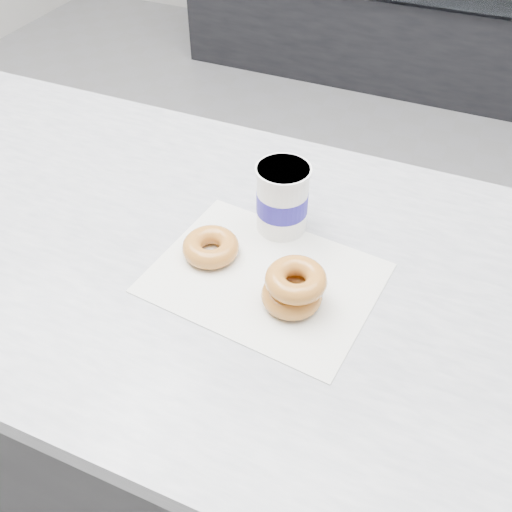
{
  "coord_description": "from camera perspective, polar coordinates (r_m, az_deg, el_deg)",
  "views": [
    {
      "loc": [
        0.51,
        -1.2,
        1.54
      ],
      "look_at": [
        0.26,
        -0.61,
        0.94
      ],
      "focal_mm": 40.0,
      "sensor_mm": 36.0,
      "label": 1
    }
  ],
  "objects": [
    {
      "name": "counter",
      "position": [
        1.34,
        -10.12,
        -11.74
      ],
      "size": [
        3.06,
        0.76,
        0.9
      ],
      "color": "#333335",
      "rests_on": "ground"
    },
    {
      "name": "donut_stack",
      "position": [
        0.83,
        3.79,
        -3.16
      ],
      "size": [
        0.12,
        0.12,
        0.06
      ],
      "color": "#B86732",
      "rests_on": "wax_paper"
    },
    {
      "name": "wax_paper",
      "position": [
        0.89,
        0.86,
        -2.18
      ],
      "size": [
        0.37,
        0.29,
        0.0
      ],
      "primitive_type": "cube",
      "rotation": [
        0.0,
        0.0,
        -0.11
      ],
      "color": "silver",
      "rests_on": "counter"
    },
    {
      "name": "coffee_cup",
      "position": [
        0.94,
        2.65,
        5.79
      ],
      "size": [
        0.09,
        0.09,
        0.12
      ],
      "rotation": [
        0.0,
        0.0,
        -0.03
      ],
      "color": "white",
      "rests_on": "counter"
    },
    {
      "name": "donut_single",
      "position": [
        0.92,
        -4.55,
        0.91
      ],
      "size": [
        0.09,
        0.09,
        0.03
      ],
      "primitive_type": "torus",
      "rotation": [
        0.0,
        0.0,
        0.0
      ],
      "color": "#B86732",
      "rests_on": "wax_paper"
    },
    {
      "name": "ground",
      "position": [
        2.01,
        0.23,
        -6.3
      ],
      "size": [
        5.0,
        5.0,
        0.0
      ],
      "primitive_type": "plane",
      "color": "gray",
      "rests_on": "ground"
    }
  ]
}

